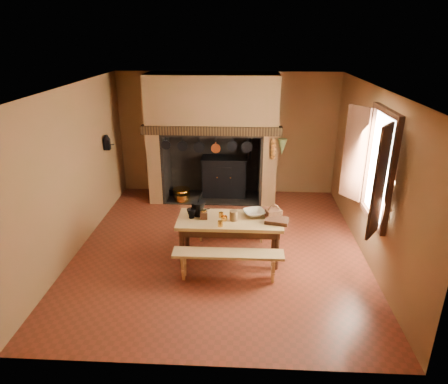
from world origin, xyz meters
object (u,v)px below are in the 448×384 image
at_px(coffee_grinder, 204,215).
at_px(mixing_bowl, 254,213).
at_px(work_table, 230,225).
at_px(bench_front, 228,259).
at_px(iron_range, 225,176).
at_px(wicker_basket, 273,213).

height_order(coffee_grinder, mixing_bowl, coffee_grinder).
xyz_separation_m(work_table, mixing_bowl, (0.40, 0.15, 0.16)).
distance_m(bench_front, coffee_grinder, 0.88).
distance_m(bench_front, mixing_bowl, 0.98).
bearing_deg(iron_range, coffee_grinder, -94.09).
height_order(iron_range, work_table, iron_range).
relative_size(bench_front, coffee_grinder, 9.24).
distance_m(iron_range, coffee_grinder, 2.84).
bearing_deg(iron_range, work_table, -85.36).
distance_m(work_table, mixing_bowl, 0.46).
distance_m(iron_range, mixing_bowl, 2.74).
xyz_separation_m(work_table, wicker_basket, (0.72, 0.10, 0.19)).
relative_size(work_table, bench_front, 1.01).
relative_size(work_table, mixing_bowl, 4.86).
bearing_deg(coffee_grinder, iron_range, 81.20).
xyz_separation_m(iron_range, coffee_grinder, (-0.20, -2.81, 0.33)).
distance_m(work_table, bench_front, 0.68).
relative_size(bench_front, wicker_basket, 5.85).
relative_size(bench_front, mixing_bowl, 4.80).
distance_m(coffee_grinder, wicker_basket, 1.15).
height_order(work_table, bench_front, work_table).
xyz_separation_m(bench_front, mixing_bowl, (0.40, 0.78, 0.43)).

